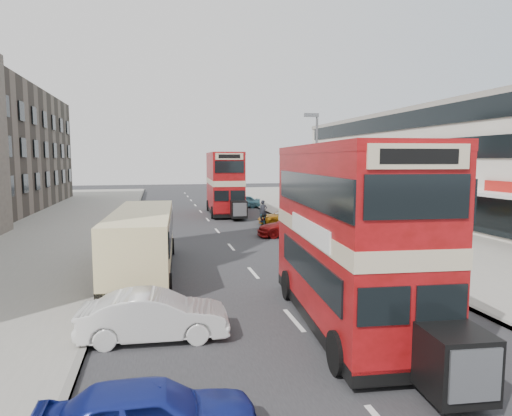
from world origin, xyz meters
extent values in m
plane|color=#28282B|center=(0.00, 0.00, 0.00)|extent=(160.00, 160.00, 0.00)
cube|color=#28282B|center=(0.00, 20.00, 0.01)|extent=(12.00, 90.00, 0.01)
cube|color=gray|center=(12.00, 20.00, 0.07)|extent=(12.00, 90.00, 0.15)
cube|color=gray|center=(-12.00, 20.00, 0.07)|extent=(12.00, 90.00, 0.15)
cube|color=gray|center=(-6.10, 20.00, 0.07)|extent=(0.20, 90.00, 0.16)
cube|color=gray|center=(6.10, 20.00, 0.07)|extent=(0.20, 90.00, 0.16)
cube|color=beige|center=(20.00, 22.00, 4.50)|extent=(8.00, 46.00, 9.00)
cube|color=black|center=(15.95, 22.00, 1.60)|extent=(0.10, 44.00, 2.40)
cube|color=gray|center=(20.00, 22.00, 9.10)|extent=(8.20, 46.20, 0.40)
cube|color=white|center=(15.10, 22.00, 3.00)|extent=(1.80, 44.00, 0.20)
cylinder|color=slate|center=(6.60, 18.00, 4.00)|extent=(0.16, 0.16, 8.00)
cube|color=slate|center=(6.20, 18.00, 8.00)|extent=(1.00, 0.20, 0.25)
cube|color=black|center=(1.47, 1.41, 0.36)|extent=(3.32, 8.53, 0.36)
cube|color=maroon|center=(1.47, 1.41, 1.61)|extent=(3.30, 8.52, 2.29)
cube|color=beige|center=(1.47, 1.41, 2.92)|extent=(3.35, 8.57, 0.47)
cube|color=maroon|center=(1.47, 1.41, 4.17)|extent=(3.30, 8.52, 2.19)
cube|color=maroon|center=(1.47, 1.41, 5.34)|extent=(3.32, 8.55, 0.26)
cube|color=black|center=(1.71, -3.42, 0.94)|extent=(1.35, 1.35, 1.35)
cube|color=black|center=(1.97, 29.58, 0.38)|extent=(3.12, 8.72, 0.38)
cube|color=maroon|center=(1.97, 29.58, 1.67)|extent=(3.10, 8.72, 2.37)
cube|color=beige|center=(1.97, 29.58, 3.01)|extent=(3.14, 8.77, 0.48)
cube|color=maroon|center=(1.97, 29.58, 4.30)|extent=(3.10, 8.72, 2.26)
cube|color=maroon|center=(1.97, 29.58, 5.52)|extent=(3.12, 8.74, 0.27)
cube|color=black|center=(2.40, 24.61, 0.97)|extent=(1.36, 1.35, 1.40)
cube|color=black|center=(-4.77, 9.07, 0.39)|extent=(2.95, 9.88, 0.39)
cube|color=beige|center=(-4.77, 9.07, 1.51)|extent=(2.93, 9.88, 2.54)
imported|color=white|center=(-4.26, 1.45, 0.68)|extent=(4.21, 1.68, 1.36)
imported|color=maroon|center=(4.52, 16.79, 0.67)|extent=(4.64, 1.95, 1.34)
imported|color=orange|center=(5.41, 22.08, 0.54)|extent=(3.97, 1.92, 1.09)
imported|color=#589EB0|center=(4.50, 34.35, 0.65)|extent=(3.84, 1.59, 1.30)
imported|color=gray|center=(8.25, 13.00, 0.94)|extent=(0.62, 0.45, 1.58)
imported|color=gray|center=(8.79, 29.77, 1.03)|extent=(1.05, 0.48, 1.76)
imported|color=gray|center=(3.60, 21.06, 0.50)|extent=(0.73, 1.92, 0.99)
imported|color=black|center=(3.60, 21.06, 1.18)|extent=(0.62, 0.42, 1.66)
camera|label=1|loc=(-4.13, -10.95, 5.05)|focal=31.28mm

